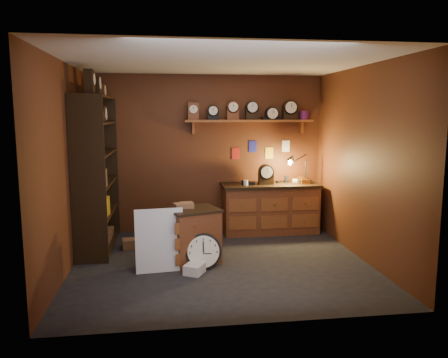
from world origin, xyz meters
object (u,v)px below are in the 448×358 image
workbench (270,205)px  low_cabinet (194,233)px  shelving_unit (94,167)px  big_round_clock (203,251)px

workbench → low_cabinet: workbench is taller
workbench → low_cabinet: 1.98m
shelving_unit → big_round_clock: shelving_unit is taller
workbench → shelving_unit: bearing=-170.1°
workbench → low_cabinet: size_ratio=1.98×
shelving_unit → workbench: size_ratio=1.54×
low_cabinet → big_round_clock: 0.35m
workbench → low_cabinet: bearing=-135.7°
workbench → big_round_clock: bearing=-128.2°
shelving_unit → big_round_clock: bearing=-37.4°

